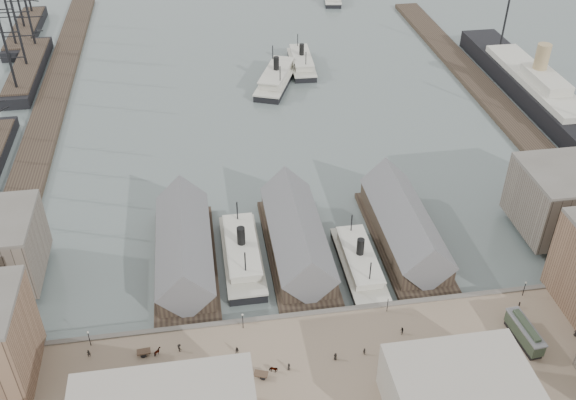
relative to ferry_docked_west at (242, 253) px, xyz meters
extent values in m
plane|color=#505D5B|center=(13.00, -15.76, -2.42)|extent=(900.00, 900.00, 0.00)
cube|color=#7B6853|center=(13.00, -35.76, -1.42)|extent=(180.00, 30.00, 2.00)
cube|color=#59544C|center=(13.00, -20.96, -1.27)|extent=(180.00, 1.20, 2.30)
cube|color=#2D231C|center=(-55.00, 84.24, -1.62)|extent=(10.00, 220.00, 1.60)
cube|color=#2D231C|center=(91.00, 74.24, -1.62)|extent=(10.00, 180.00, 1.60)
cube|color=#2D231C|center=(-13.00, 0.24, -1.82)|extent=(14.00, 42.00, 1.20)
cube|color=#2D231C|center=(-13.00, 1.24, 1.28)|extent=(12.00, 36.00, 5.00)
cube|color=#59595B|center=(-13.00, 1.24, 3.88)|extent=(12.60, 37.00, 12.60)
cube|color=#2D231C|center=(13.00, 0.24, -1.82)|extent=(14.00, 42.00, 1.20)
cube|color=#2D231C|center=(13.00, 1.24, 1.28)|extent=(12.00, 36.00, 5.00)
cube|color=#59595B|center=(13.00, 1.24, 3.88)|extent=(12.60, 37.00, 12.60)
cube|color=#2D231C|center=(39.00, 0.24, -1.82)|extent=(14.00, 42.00, 1.20)
cube|color=#2D231C|center=(39.00, 1.24, 1.28)|extent=(12.00, 36.00, 5.00)
cube|color=#59595B|center=(39.00, 1.24, 3.88)|extent=(12.60, 37.00, 12.60)
cube|color=gray|center=(33.00, -47.76, 4.58)|extent=(24.00, 16.00, 10.00)
cylinder|color=black|center=(-32.00, -22.76, 1.38)|extent=(0.16, 0.16, 3.60)
sphere|color=beige|center=(-32.00, -22.76, 3.28)|extent=(0.44, 0.44, 0.44)
cylinder|color=black|center=(-2.00, -22.76, 1.38)|extent=(0.16, 0.16, 3.60)
sphere|color=beige|center=(-2.00, -22.76, 3.28)|extent=(0.44, 0.44, 0.44)
cylinder|color=black|center=(28.00, -22.76, 1.38)|extent=(0.16, 0.16, 3.60)
sphere|color=beige|center=(28.00, -22.76, 3.28)|extent=(0.44, 0.44, 0.44)
cylinder|color=black|center=(58.00, -22.76, 1.38)|extent=(0.16, 0.16, 3.60)
sphere|color=beige|center=(58.00, -22.76, 3.28)|extent=(0.44, 0.44, 0.44)
cube|color=black|center=(0.00, 0.00, -1.49)|extent=(8.25, 28.89, 1.86)
cube|color=beige|center=(0.00, 0.00, -0.15)|extent=(8.67, 28.89, 0.52)
cube|color=beige|center=(0.00, 0.00, 1.30)|extent=(6.71, 20.64, 2.27)
cube|color=beige|center=(0.00, 0.00, 2.74)|extent=(7.22, 22.70, 0.41)
cylinder|color=black|center=(0.00, 0.00, 5.01)|extent=(1.86, 1.86, 4.64)
cylinder|color=black|center=(0.00, 9.29, 4.80)|extent=(0.31, 0.31, 6.19)
cylinder|color=black|center=(0.00, -9.29, 4.80)|extent=(0.31, 0.31, 6.19)
cube|color=black|center=(26.00, -7.13, -1.57)|extent=(7.51, 26.30, 1.69)
cube|color=beige|center=(26.00, -7.13, -0.35)|extent=(7.89, 26.30, 0.47)
cube|color=beige|center=(26.00, -7.13, 0.96)|extent=(6.11, 18.79, 2.07)
cube|color=beige|center=(26.00, -7.13, 2.28)|extent=(6.58, 20.66, 0.38)
cylinder|color=black|center=(26.00, -7.13, 4.35)|extent=(1.69, 1.69, 4.23)
cylinder|color=black|center=(26.00, 1.32, 4.16)|extent=(0.28, 0.28, 5.64)
cylinder|color=black|center=(26.00, -15.58, 4.16)|extent=(0.28, 0.28, 5.64)
cube|color=black|center=(21.21, 92.63, -1.44)|extent=(19.34, 31.51, 1.96)
cube|color=beige|center=(21.21, 92.63, -0.03)|extent=(19.75, 31.67, 0.54)
cube|color=beige|center=(21.21, 92.63, 1.50)|extent=(14.61, 22.82, 2.39)
cube|color=beige|center=(21.21, 92.63, 3.02)|extent=(15.92, 25.05, 0.44)
cylinder|color=black|center=(21.21, 92.63, 5.41)|extent=(1.96, 1.96, 4.89)
cylinder|color=black|center=(21.21, 102.42, 5.19)|extent=(0.33, 0.33, 6.53)
cylinder|color=black|center=(21.21, 82.84, 5.19)|extent=(0.33, 0.33, 6.53)
cube|color=black|center=(32.42, 105.54, -1.55)|extent=(9.09, 27.46, 1.74)
cube|color=beige|center=(32.42, 105.54, -0.29)|extent=(9.48, 27.48, 0.48)
cube|color=beige|center=(32.42, 105.54, 1.07)|extent=(7.25, 19.65, 2.13)
cube|color=beige|center=(32.42, 105.54, 2.42)|extent=(7.83, 21.61, 0.39)
cylinder|color=black|center=(32.42, 105.54, 4.55)|extent=(1.74, 1.74, 4.36)
cylinder|color=black|center=(32.42, 114.26, 4.36)|extent=(0.29, 0.29, 5.81)
cylinder|color=black|center=(32.42, 96.83, 4.36)|extent=(0.29, 0.29, 5.81)
cube|color=black|center=(-66.38, 114.15, -0.51)|extent=(9.53, 55.07, 3.81)
cube|color=#2D231C|center=(-66.38, 114.15, 1.71)|extent=(9.00, 49.56, 0.64)
cylinder|color=black|center=(-66.38, 94.87, 18.76)|extent=(0.85, 0.85, 36.00)
cylinder|color=black|center=(-66.38, 114.15, 18.76)|extent=(0.85, 0.85, 36.00)
cylinder|color=black|center=(-66.38, 133.42, 18.76)|extent=(0.85, 0.85, 36.00)
cube|color=black|center=(-73.79, 153.27, -0.52)|extent=(9.47, 52.61, 3.79)
cube|color=#2D231C|center=(-73.79, 153.27, 1.69)|extent=(8.94, 47.35, 0.63)
cylinder|color=black|center=(-73.79, 134.86, 18.63)|extent=(0.84, 0.84, 35.77)
cube|color=black|center=(105.00, 67.53, 0.67)|extent=(13.40, 97.90, 6.18)
cube|color=beige|center=(105.00, 67.53, 4.80)|extent=(11.34, 56.68, 2.06)
cube|color=beige|center=(105.00, 62.37, 7.37)|extent=(8.24, 20.61, 3.09)
cylinder|color=tan|center=(105.00, 67.53, 12.01)|extent=(4.53, 4.53, 10.31)
cube|color=black|center=(52.27, -34.69, 0.00)|extent=(3.36, 10.19, 0.84)
cube|color=#2B3828|center=(52.27, -34.69, 1.80)|extent=(3.51, 10.72, 2.74)
cube|color=#59595B|center=(52.27, -34.69, 3.32)|extent=(3.76, 11.16, 0.32)
imported|color=black|center=(-19.00, -27.08, 0.37)|extent=(1.53, 1.39, 1.58)
cube|color=#3F2D21|center=(-21.59, -26.86, 0.48)|extent=(2.72, 1.71, 0.25)
cylinder|color=black|center=(-21.65, -27.56, 0.13)|extent=(1.10, 0.17, 1.10)
cylinder|color=black|center=(-21.54, -26.16, 0.13)|extent=(1.10, 0.17, 1.10)
imported|color=black|center=(2.52, -34.84, 0.31)|extent=(1.89, 1.30, 1.46)
cube|color=#3F2D21|center=(0.06, -35.68, 0.48)|extent=(2.95, 2.26, 0.25)
cylinder|color=black|center=(0.29, -36.35, 0.13)|extent=(1.07, 0.43, 1.10)
cylinder|color=black|center=(-0.17, -35.02, 0.13)|extent=(1.07, 0.43, 1.10)
imported|color=black|center=(34.05, -36.16, 0.43)|extent=(1.66, 1.87, 1.69)
cube|color=#3F2D21|center=(31.48, -36.53, 0.48)|extent=(2.78, 1.85, 0.25)
cylinder|color=black|center=(31.58, -37.22, 0.13)|extent=(1.10, 0.23, 1.10)
cylinder|color=black|center=(31.38, -35.83, 0.13)|extent=(1.10, 0.23, 1.10)
imported|color=black|center=(-32.06, -25.53, 0.46)|extent=(0.76, 0.65, 1.75)
imported|color=black|center=(-14.80, -26.90, 0.49)|extent=(1.27, 1.33, 1.82)
imported|color=black|center=(14.64, -33.64, 0.42)|extent=(0.96, 0.96, 1.68)
imported|color=black|center=(20.45, -33.24, 0.38)|extent=(0.67, 0.72, 1.59)
imported|color=black|center=(29.14, -29.30, 0.44)|extent=(0.73, 0.89, 1.71)
imported|color=black|center=(41.65, -43.71, 0.40)|extent=(1.20, 0.92, 1.63)
imported|color=black|center=(55.60, -25.99, 0.37)|extent=(0.85, 0.98, 1.58)
imported|color=black|center=(63.23, -35.19, 0.50)|extent=(1.01, 1.06, 1.83)
imported|color=black|center=(5.46, -34.64, 0.37)|extent=(0.88, 0.92, 1.59)
imported|color=black|center=(-3.81, -29.34, 0.46)|extent=(1.06, 0.97, 1.75)
camera|label=1|loc=(-7.09, -113.43, 95.95)|focal=40.00mm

